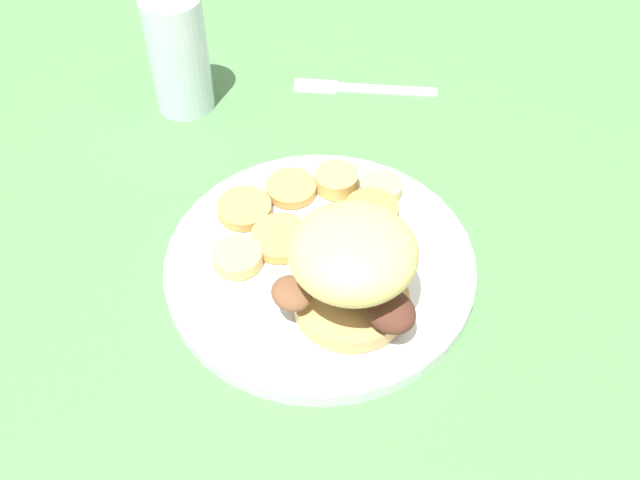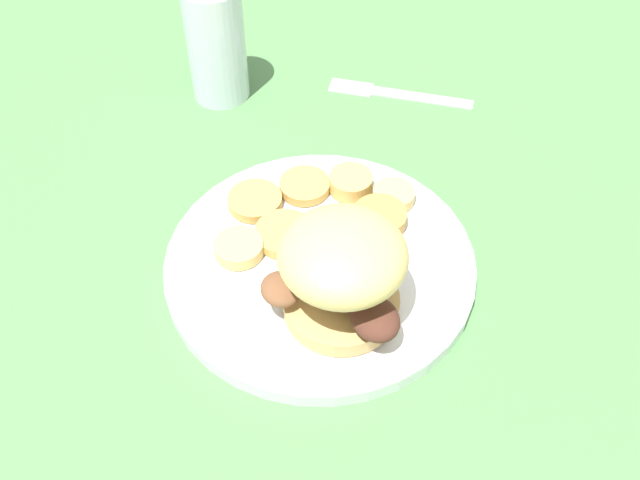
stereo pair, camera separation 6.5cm
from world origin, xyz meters
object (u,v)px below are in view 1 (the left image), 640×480
object	(u,v)px
sandwich	(353,268)
drinking_glass	(178,54)
dinner_plate	(320,264)
fork	(363,88)

from	to	relation	value
sandwich	drinking_glass	xyz separation A→B (m)	(0.34, -0.03, -0.00)
dinner_plate	fork	bearing A→B (deg)	-45.80
dinner_plate	fork	size ratio (longest dim) A/B	2.03
fork	dinner_plate	bearing A→B (deg)	134.20
fork	drinking_glass	bearing A→B (deg)	62.06
dinner_plate	drinking_glass	size ratio (longest dim) A/B	2.11
drinking_glass	dinner_plate	bearing A→B (deg)	176.44
fork	drinking_glass	world-z (taller)	drinking_glass
dinner_plate	sandwich	distance (m)	0.08
fork	drinking_glass	size ratio (longest dim) A/B	1.04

